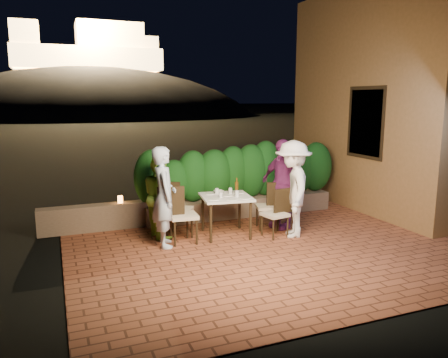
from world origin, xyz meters
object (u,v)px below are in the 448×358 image
diner_green (160,196)px  chair_left_back (179,209)px  diner_blue (164,197)px  parapet_lamp (120,199)px  beer_bottle (237,186)px  diner_white (293,189)px  diner_purple (282,184)px  chair_left_front (183,214)px  bowl (219,192)px  chair_right_front (275,213)px  chair_right_back (267,206)px  dining_table (226,216)px

diner_green → chair_left_back: bearing=-109.1°
diner_blue → parapet_lamp: 1.50m
beer_bottle → diner_white: diner_white is taller
diner_white → diner_purple: size_ratio=1.01×
chair_left_back → diner_green: 0.42m
chair_left_front → parapet_lamp: bearing=129.1°
bowl → diner_green: 1.10m
chair_right_front → diner_green: 2.12m
diner_blue → chair_left_back: bearing=-32.3°
parapet_lamp → chair_left_front: bearing=-55.6°
diner_purple → parapet_lamp: 3.18m
beer_bottle → chair_right_back: beer_bottle is taller
chair_right_back → diner_green: bearing=6.6°
dining_table → chair_left_back: chair_left_back is taller
chair_left_front → diner_green: (-0.28, 0.52, 0.25)m
chair_left_back → dining_table: bearing=5.5°
dining_table → diner_white: bearing=-22.8°
bowl → chair_right_back: bearing=-11.8°
chair_left_back → diner_blue: 0.73m
chair_left_back → diner_blue: size_ratio=0.58×
diner_green → parapet_lamp: 1.03m
diner_blue → diner_purple: 2.41m
bowl → diner_purple: (1.23, -0.22, 0.10)m
diner_green → diner_blue: bearing=166.7°
chair_right_front → diner_green: (-1.94, 0.82, 0.31)m
chair_left_back → diner_green: bearing=-163.7°
dining_table → parapet_lamp: bearing=145.1°
chair_right_back → diner_green: (-2.04, 0.32, 0.30)m
beer_bottle → chair_left_front: (-1.06, -0.09, -0.40)m
dining_table → bowl: size_ratio=4.82×
chair_left_front → diner_blue: (-0.35, -0.06, 0.36)m
dining_table → diner_blue: bearing=-172.7°
chair_left_back → chair_right_back: bearing=20.8°
chair_right_front → diner_green: size_ratio=0.58×
diner_white → diner_blue: bearing=-76.0°
chair_left_back → diner_white: (1.92, -0.82, 0.39)m
beer_bottle → diner_purple: bearing=4.9°
diner_purple → diner_green: bearing=-115.4°
bowl → chair_left_back: 0.82m
bowl → diner_blue: (-1.17, -0.45, 0.09)m
bowl → diner_white: size_ratio=0.10×
diner_blue → diner_green: bearing=-0.4°
dining_table → diner_white: 1.32m
chair_left_back → parapet_lamp: (-0.95, 0.87, 0.07)m
chair_left_back → chair_right_back: chair_left_back is taller
dining_table → chair_right_back: size_ratio=0.96×
chair_right_back → diner_green: diner_green is taller
dining_table → chair_left_front: (-0.85, -0.10, 0.13)m
beer_bottle → parapet_lamp: beer_bottle is taller
chair_right_front → diner_blue: diner_blue is taller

